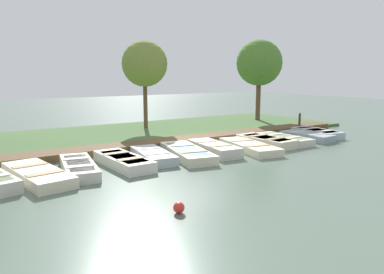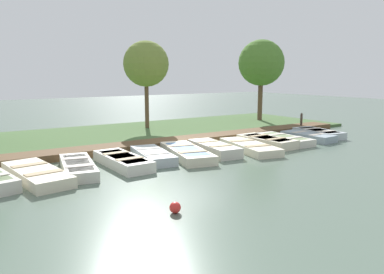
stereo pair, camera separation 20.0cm
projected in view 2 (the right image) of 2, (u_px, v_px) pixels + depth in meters
The scene contains 18 objects.
ground_plane at pixel (196, 148), 16.92m from camera, with size 80.00×80.00×0.00m, color #566B5B.
shore_bank at pixel (147, 132), 21.04m from camera, with size 8.00×24.00×0.16m.
dock_walkway at pixel (181, 141), 17.98m from camera, with size 1.30×20.81×0.29m.
rowboat_1 at pixel (36, 174), 11.90m from camera, with size 3.61×1.65×0.37m.
rowboat_2 at pixel (78, 167), 12.79m from camera, with size 3.31×1.54×0.38m.
rowboat_3 at pixel (123, 161), 13.62m from camera, with size 3.12×1.18×0.41m.
rowboat_4 at pixel (153, 155), 14.61m from camera, with size 2.98×1.50×0.38m.
rowboat_5 at pixel (187, 153), 15.10m from camera, with size 3.78×1.99×0.38m.
rowboat_6 at pixel (214, 148), 15.84m from camera, with size 3.02×1.39×0.44m.
rowboat_7 at pixel (249, 147), 16.44m from camera, with size 3.68×1.90×0.35m.
rowboat_8 at pixel (267, 141), 17.54m from camera, with size 2.91×1.33×0.42m.
rowboat_9 at pixel (285, 139), 18.28m from camera, with size 3.05×1.20×0.36m.
rowboat_10 at pixel (308, 136), 19.08m from camera, with size 2.77×1.31×0.37m.
rowboat_11 at pixel (318, 133), 20.04m from camera, with size 2.93×1.61×0.40m.
mooring_post_far at pixel (301, 122), 22.35m from camera, with size 0.14×0.14×1.03m.
buoy at pixel (175, 208), 9.03m from camera, with size 0.28×0.28×0.28m.
park_tree_left at pixel (146, 64), 21.70m from camera, with size 2.65×2.65×5.24m.
park_tree_center at pixel (261, 63), 25.49m from camera, with size 3.12×3.12×5.64m.
Camera 2 is at (13.82, -9.19, 3.32)m, focal length 35.00 mm.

